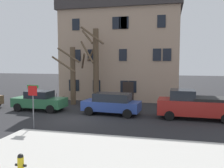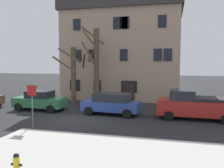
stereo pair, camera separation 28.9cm
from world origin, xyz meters
name	(u,v)px [view 1 (the left image)]	position (x,y,z in m)	size (l,w,h in m)	color
ground_plane	(75,119)	(0.00, 0.00, 0.00)	(120.00, 120.00, 0.00)	#262628
building_main	(122,45)	(1.14, 11.96, 6.08)	(13.14, 8.07, 11.96)	tan
tree_bare_near	(73,74)	(-2.45, 5.59, 2.97)	(3.15, 3.17, 5.50)	brown
tree_bare_mid	(95,64)	(-0.44, 6.36, 3.94)	(2.65, 2.43, 7.38)	brown
car_green_sedan	(40,101)	(-4.12, 2.30, 0.83)	(4.47, 2.14, 1.66)	#2D6B42
car_blue_wagon	(112,103)	(2.21, 2.16, 0.88)	(4.60, 2.30, 1.68)	#2D4799
pickup_truck_red	(195,105)	(8.44, 2.15, 1.01)	(5.47, 2.40, 2.09)	#AD231E
fire_hydrant	(21,164)	(1.54, -8.74, 0.52)	(0.42, 0.22, 0.78)	gold
street_sign_pole	(33,98)	(-1.55, -2.85, 1.89)	(0.76, 0.07, 2.69)	slate
bicycle_leaning	(58,100)	(-4.00, 5.62, 0.37)	(1.74, 0.31, 1.03)	black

